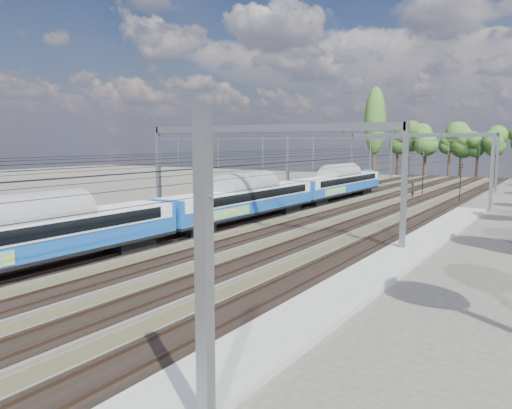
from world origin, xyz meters
The scene contains 9 objects.
track_bed centered at (0.00, 45.00, 0.10)m, with size 21.00×130.00×0.34m.
platform centered at (12.00, 20.00, 0.15)m, with size 3.00×70.00×0.30m, color gray.
catenary centered at (0.33, 52.69, 6.40)m, with size 25.65×130.00×9.00m.
tree_belt centered at (7.88, 94.20, 7.74)m, with size 39.42×100.19×11.30m.
poplar centered at (-14.50, 98.00, 11.89)m, with size 4.40×4.40×19.04m.
emu_train centered at (-4.50, 33.70, 2.72)m, with size 3.16×66.78×4.62m.
worker centered at (2.73, 64.98, 0.99)m, with size 0.72×0.48×1.99m, color black.
signal_near centered at (2.85, 69.58, 3.95)m, with size 0.42×0.39×6.25m.
signal_far centered at (9.57, 60.89, 3.22)m, with size 0.36×0.33×5.08m.
Camera 1 is at (21.32, -4.41, 7.65)m, focal length 35.00 mm.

